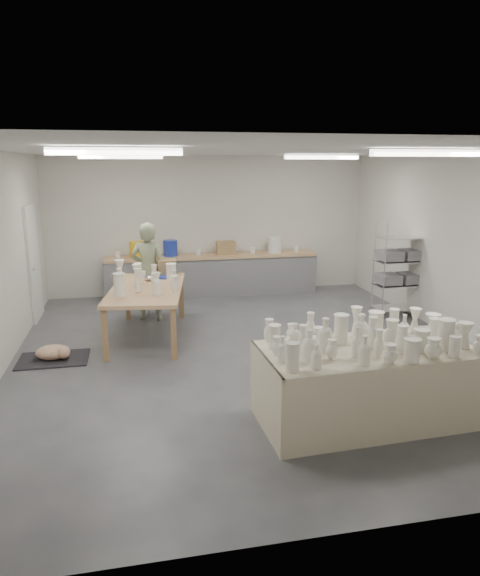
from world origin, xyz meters
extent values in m
plane|color=#424449|center=(0.00, 0.00, 0.00)|extent=(8.00, 8.00, 0.00)
cube|color=white|center=(0.00, 0.00, 2.99)|extent=(7.00, 8.00, 0.02)
cube|color=silver|center=(0.00, 4.00, 1.50)|extent=(7.00, 0.02, 3.00)
cube|color=silver|center=(0.00, -4.00, 1.50)|extent=(7.00, 0.02, 3.00)
cube|color=silver|center=(3.50, 0.00, 1.50)|extent=(0.02, 8.00, 3.00)
cube|color=white|center=(-3.47, 2.60, 1.05)|extent=(0.05, 0.90, 2.10)
cube|color=white|center=(-1.80, -1.50, 2.94)|extent=(1.40, 0.12, 0.08)
cube|color=white|center=(1.80, -1.50, 2.94)|extent=(1.40, 0.12, 0.08)
cube|color=white|center=(-1.80, 2.00, 2.94)|extent=(1.40, 0.12, 0.08)
cube|color=white|center=(1.80, 2.00, 2.94)|extent=(1.40, 0.12, 0.08)
cube|color=tan|center=(0.00, 3.68, 0.87)|extent=(4.60, 0.60, 0.06)
cube|color=slate|center=(0.00, 3.68, 0.42)|extent=(4.60, 0.55, 0.84)
cylinder|color=yellow|center=(-1.60, 3.68, 1.07)|extent=(0.30, 0.30, 0.34)
cylinder|color=#1D329E|center=(-0.90, 3.68, 1.07)|extent=(0.30, 0.30, 0.34)
cylinder|color=white|center=(1.40, 3.68, 1.07)|extent=(0.30, 0.30, 0.34)
cube|color=#967248|center=(0.30, 3.68, 1.04)|extent=(0.40, 0.30, 0.28)
cylinder|color=white|center=(-2.00, 3.68, 0.97)|extent=(0.10, 0.10, 0.14)
cylinder|color=white|center=(-0.30, 3.68, 0.97)|extent=(0.10, 0.10, 0.14)
cylinder|color=white|center=(0.90, 3.68, 0.97)|extent=(0.10, 0.10, 0.14)
cylinder|color=white|center=(1.90, 3.68, 0.97)|extent=(0.10, 0.10, 0.14)
cylinder|color=silver|center=(2.78, 1.18, 0.90)|extent=(0.02, 0.02, 1.80)
cylinder|color=silver|center=(3.62, 1.18, 0.90)|extent=(0.02, 0.02, 1.80)
cylinder|color=silver|center=(2.78, 1.62, 0.90)|extent=(0.02, 0.02, 1.80)
cylinder|color=silver|center=(3.62, 1.62, 0.90)|extent=(0.02, 0.02, 1.80)
cube|color=silver|center=(3.20, 1.40, 0.15)|extent=(0.88, 0.48, 0.02)
cube|color=silver|center=(3.20, 1.40, 0.60)|extent=(0.88, 0.48, 0.02)
cube|color=silver|center=(3.20, 1.40, 1.05)|extent=(0.88, 0.48, 0.02)
cube|color=silver|center=(3.20, 1.40, 1.50)|extent=(0.88, 0.48, 0.02)
cube|color=slate|center=(2.98, 1.40, 0.72)|extent=(0.38, 0.42, 0.18)
cube|color=slate|center=(3.42, 1.40, 0.72)|extent=(0.38, 0.42, 0.18)
cube|color=slate|center=(2.98, 1.40, 1.17)|extent=(0.38, 0.42, 0.18)
cube|color=slate|center=(3.42, 1.40, 1.17)|extent=(0.38, 0.42, 0.18)
cube|color=olive|center=(0.82, -2.30, 0.37)|extent=(2.18, 1.07, 0.74)
cube|color=beige|center=(0.82, -2.30, 0.83)|extent=(2.45, 1.24, 0.03)
cube|color=beige|center=(0.82, -2.85, 0.42)|extent=(2.40, 0.14, 0.84)
cube|color=beige|center=(0.82, -1.75, 0.42)|extent=(2.40, 0.14, 0.84)
cube|color=tan|center=(-1.49, 1.09, 0.82)|extent=(1.45, 2.41, 0.06)
cube|color=olive|center=(-1.98, 0.03, 0.39)|extent=(0.08, 0.08, 0.79)
cube|color=olive|center=(-0.99, 0.03, 0.39)|extent=(0.08, 0.08, 0.79)
cube|color=olive|center=(-1.98, 2.16, 0.39)|extent=(0.08, 0.08, 0.79)
cube|color=olive|center=(-0.99, 2.16, 0.39)|extent=(0.08, 0.08, 0.79)
ellipsoid|color=silver|center=(-1.39, 1.61, 0.90)|extent=(0.26, 0.26, 0.12)
cylinder|color=#1D329E|center=(-1.16, 1.75, 0.86)|extent=(0.26, 0.26, 0.03)
cylinder|color=white|center=(-1.54, 1.84, 0.91)|extent=(0.11, 0.11, 0.12)
cube|color=#967248|center=(-1.09, 2.00, 0.99)|extent=(0.32, 0.26, 0.28)
cube|color=black|center=(-2.90, 0.31, 0.01)|extent=(1.00, 0.70, 0.02)
ellipsoid|color=white|center=(-2.90, 0.31, 0.12)|extent=(0.55, 0.42, 0.21)
sphere|color=white|center=(-2.73, 0.20, 0.14)|extent=(0.18, 0.18, 0.18)
imported|color=gray|center=(-1.41, 2.11, 0.90)|extent=(0.76, 0.62, 1.81)
cylinder|color=red|center=(-1.41, 2.38, 0.27)|extent=(0.38, 0.38, 0.04)
cylinder|color=silver|center=(-1.29, 2.42, 0.13)|extent=(0.02, 0.02, 0.26)
cylinder|color=silver|center=(-1.51, 2.46, 0.13)|extent=(0.02, 0.02, 0.26)
cylinder|color=silver|center=(-1.44, 2.26, 0.13)|extent=(0.02, 0.02, 0.26)
camera|label=1|loc=(-1.65, -7.21, 2.81)|focal=32.00mm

